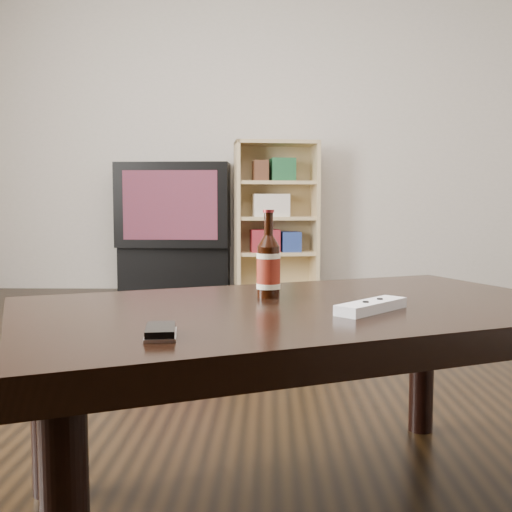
{
  "coord_description": "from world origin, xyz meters",
  "views": [
    {
      "loc": [
        0.08,
        -1.87,
        0.69
      ],
      "look_at": [
        0.05,
        -0.44,
        0.57
      ],
      "focal_mm": 42.0,
      "sensor_mm": 36.0,
      "label": 1
    }
  ],
  "objects_px": {
    "tv_stand": "(177,267)",
    "remote": "(371,306)",
    "coffee_table": "(305,332)",
    "beer_bottle": "(268,267)",
    "phone": "(161,332)",
    "tv": "(176,205)",
    "bookshelf": "(275,215)"
  },
  "relations": [
    {
      "from": "tv_stand",
      "to": "phone",
      "type": "relative_size",
      "value": 8.26
    },
    {
      "from": "tv",
      "to": "phone",
      "type": "bearing_deg",
      "value": -80.18
    },
    {
      "from": "phone",
      "to": "remote",
      "type": "bearing_deg",
      "value": 24.0
    },
    {
      "from": "tv_stand",
      "to": "tv",
      "type": "relative_size",
      "value": 0.98
    },
    {
      "from": "tv_stand",
      "to": "tv",
      "type": "bearing_deg",
      "value": -90.0
    },
    {
      "from": "tv_stand",
      "to": "phone",
      "type": "bearing_deg",
      "value": -80.18
    },
    {
      "from": "coffee_table",
      "to": "bookshelf",
      "type": "bearing_deg",
      "value": 90.72
    },
    {
      "from": "tv",
      "to": "coffee_table",
      "type": "height_order",
      "value": "tv"
    },
    {
      "from": "tv_stand",
      "to": "remote",
      "type": "height_order",
      "value": "remote"
    },
    {
      "from": "tv_stand",
      "to": "bookshelf",
      "type": "bearing_deg",
      "value": -16.72
    },
    {
      "from": "coffee_table",
      "to": "tv",
      "type": "bearing_deg",
      "value": 103.3
    },
    {
      "from": "tv_stand",
      "to": "phone",
      "type": "height_order",
      "value": "phone"
    },
    {
      "from": "coffee_table",
      "to": "beer_bottle",
      "type": "height_order",
      "value": "beer_bottle"
    },
    {
      "from": "beer_bottle",
      "to": "coffee_table",
      "type": "bearing_deg",
      "value": -52.5
    },
    {
      "from": "beer_bottle",
      "to": "bookshelf",
      "type": "bearing_deg",
      "value": 89.28
    },
    {
      "from": "bookshelf",
      "to": "remote",
      "type": "distance_m",
      "value": 3.41
    },
    {
      "from": "phone",
      "to": "remote",
      "type": "height_order",
      "value": "remote"
    },
    {
      "from": "remote",
      "to": "coffee_table",
      "type": "bearing_deg",
      "value": -170.1
    },
    {
      "from": "tv",
      "to": "remote",
      "type": "bearing_deg",
      "value": -73.7
    },
    {
      "from": "tv",
      "to": "phone",
      "type": "relative_size",
      "value": 8.48
    },
    {
      "from": "tv_stand",
      "to": "beer_bottle",
      "type": "height_order",
      "value": "beer_bottle"
    },
    {
      "from": "tv_stand",
      "to": "remote",
      "type": "xyz_separation_m",
      "value": [
        0.98,
        -3.66,
        0.3
      ]
    },
    {
      "from": "tv",
      "to": "tv_stand",
      "type": "bearing_deg",
      "value": 90.0
    },
    {
      "from": "coffee_table",
      "to": "beer_bottle",
      "type": "xyz_separation_m",
      "value": [
        -0.08,
        0.11,
        0.14
      ]
    },
    {
      "from": "coffee_table",
      "to": "phone",
      "type": "height_order",
      "value": "phone"
    },
    {
      "from": "phone",
      "to": "remote",
      "type": "xyz_separation_m",
      "value": [
        0.4,
        0.25,
        0.0
      ]
    },
    {
      "from": "tv",
      "to": "coffee_table",
      "type": "relative_size",
      "value": 0.63
    },
    {
      "from": "tv_stand",
      "to": "remote",
      "type": "distance_m",
      "value": 3.81
    },
    {
      "from": "tv",
      "to": "remote",
      "type": "relative_size",
      "value": 5.04
    },
    {
      "from": "beer_bottle",
      "to": "remote",
      "type": "distance_m",
      "value": 0.29
    },
    {
      "from": "bookshelf",
      "to": "tv_stand",
      "type": "bearing_deg",
      "value": 154.1
    },
    {
      "from": "tv",
      "to": "bookshelf",
      "type": "bearing_deg",
      "value": -16.63
    }
  ]
}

